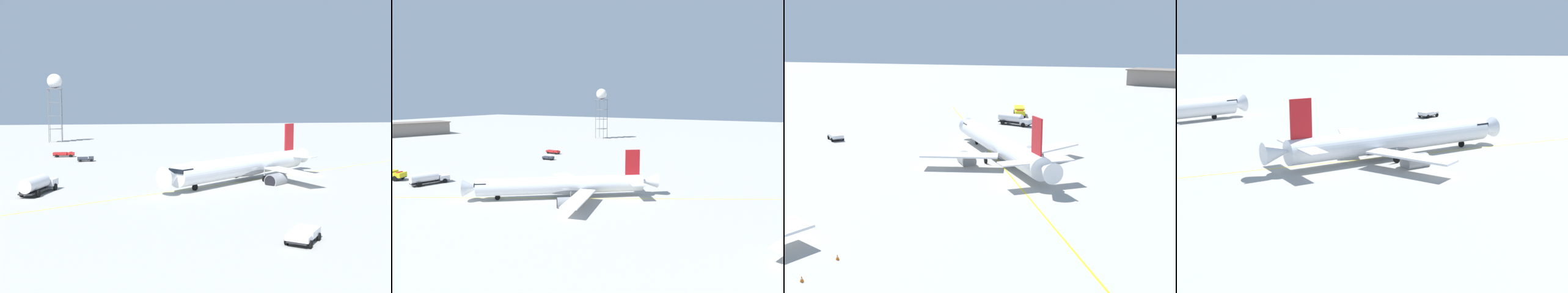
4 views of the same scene
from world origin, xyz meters
The scene contains 4 objects.
ground_plane centered at (0.00, 0.00, 0.00)m, with size 600.00×600.00×0.00m, color #ADAAA3.
airliner_main centered at (0.63, -0.60, 2.56)m, with size 35.51×27.86×10.71m.
pushback_tug_truck centered at (7.07, 37.89, 0.80)m, with size 4.76×4.95×1.30m.
taxiway_centreline centered at (1.26, 0.28, 0.00)m, with size 124.11×64.46×0.01m.
Camera 4 is at (3.80, -82.06, 19.80)m, focal length 50.09 mm.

